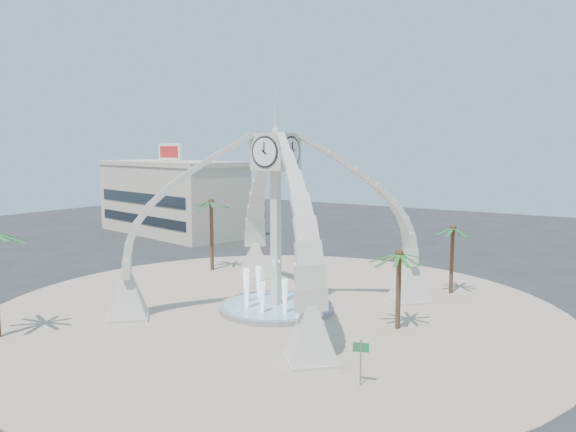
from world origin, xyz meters
The scene contains 9 objects.
ground centered at (0.00, 0.00, 0.00)m, with size 140.00×140.00×0.00m, color #282828.
plaza centered at (0.00, 0.00, 0.03)m, with size 40.00×40.00×0.06m, color tan.
clock_tower centered at (0.00, 0.00, 6.49)m, with size 17.94×17.94×16.30m.
fountain centered at (0.00, 0.00, 0.29)m, with size 8.00×8.00×3.62m.
building_nw centered at (-32.00, 22.00, 4.83)m, with size 23.75×13.73×11.90m.
palm_east centered at (8.73, 0.77, 4.77)m, with size 3.64×3.64×5.48m.
palm_west centered at (-12.27, 7.37, 6.33)m, with size 3.97×3.97×7.14m.
palm_north centered at (8.84, 11.25, 5.12)m, with size 3.27×3.27×5.82m.
street_sign centered at (10.53, -8.20, 1.65)m, with size 0.80×0.31×2.30m.
Camera 1 is at (21.70, -31.49, 11.31)m, focal length 35.00 mm.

